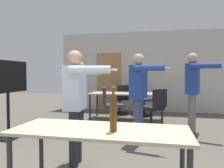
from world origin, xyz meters
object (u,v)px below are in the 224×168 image
Objects in this scene: office_chair_side_rolled at (143,101)px; office_chair_far_right at (154,110)px; person_right_polo at (81,88)px; person_center_tall at (76,96)px; person_near_casual at (193,85)px; drink_cup at (140,92)px; office_chair_far_left at (121,100)px; office_chair_near_pushed at (111,107)px; person_far_watching at (139,88)px; beer_bottle at (113,110)px; tv_screen at (8,89)px.

office_chair_far_right is at bearing 62.58° from office_chair_side_rolled.
person_right_polo is 0.98× the size of person_center_tall.
office_chair_side_rolled reaches higher than office_chair_far_right.
person_near_casual reaches higher than office_chair_side_rolled.
person_center_tall is 1.69× the size of office_chair_side_rolled.
office_chair_far_right is at bearing -65.41° from drink_cup.
person_center_tall is at bearing -128.91° from office_chair_far_left.
person_right_polo is at bearing 133.63° from office_chair_far_right.
person_right_polo is 1.85m from office_chair_far_right.
person_far_watching is at bearing 16.84° from office_chair_near_pushed.
tv_screen is at bearing 143.85° from beer_bottle.
tv_screen is 3.17m from beer_bottle.
office_chair_near_pushed reaches higher than drink_cup.
person_center_tall reaches higher than drink_cup.
beer_bottle is at bearing 32.27° from person_center_tall.
tv_screen is 1.67m from person_right_polo.
tv_screen is at bearing 156.14° from office_chair_far_right.
drink_cup is (0.69, -0.89, 0.35)m from office_chair_far_left.
office_chair_near_pushed is (-1.92, 0.32, -0.61)m from person_near_casual.
drink_cup is at bearing 47.98° from office_chair_side_rolled.
office_chair_far_right is 1.08m from office_chair_near_pushed.
office_chair_far_left is 1.58m from office_chair_near_pushed.
drink_cup is at bearing 91.63° from beer_bottle.
beer_bottle is (2.56, -1.87, -0.04)m from tv_screen.
person_near_casual reaches higher than tv_screen.
person_center_tall is at bearing -17.06° from person_far_watching.
drink_cup is (2.44, 2.27, -0.19)m from tv_screen.
office_chair_far_right is at bearing -81.54° from person_near_casual.
person_far_watching is 1.78× the size of office_chair_far_right.
person_right_polo is (1.08, 1.28, -0.04)m from tv_screen.
person_far_watching is (-1.12, -0.84, -0.04)m from person_near_casual.
drink_cup is at bearing -112.15° from person_near_casual.
person_far_watching is 18.38× the size of drink_cup.
person_center_tall is 1.71× the size of office_chair_far_left.
person_near_casual is 2.27m from office_chair_side_rolled.
office_chair_near_pushed is (-0.80, 1.16, -0.56)m from person_far_watching.
office_chair_far_right is at bearing 81.60° from person_right_polo.
tv_screen is at bearing -54.76° from person_near_casual.
person_near_casual reaches higher than person_far_watching.
office_chair_far_left reaches higher than office_chair_far_right.
person_far_watching is 2.92m from office_chair_far_left.
office_chair_near_pushed is 2.29× the size of beer_bottle.
office_chair_far_left is (-0.84, 2.74, -0.57)m from person_far_watching.
person_near_casual is 1.06m from office_chair_far_right.
office_chair_side_rolled is (0.64, 3.99, -0.52)m from person_center_tall.
person_near_casual is 1.08× the size of person_center_tall.
beer_bottle is at bearing -5.27° from office_chair_near_pushed.
office_chair_far_right is at bearing 150.29° from person_center_tall.
tv_screen is 0.98× the size of person_right_polo.
person_far_watching is 2.71m from office_chair_side_rolled.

